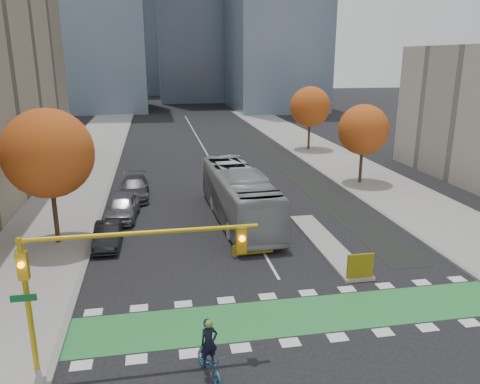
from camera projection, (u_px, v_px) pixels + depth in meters
name	position (u px, v px, depth m)	size (l,w,h in m)	color
ground	(311.00, 334.00, 19.19)	(300.00, 300.00, 0.00)	black
sidewalk_west	(58.00, 205.00, 35.74)	(7.00, 120.00, 0.15)	gray
sidewalk_east	(385.00, 188.00, 40.40)	(7.00, 120.00, 0.15)	gray
curb_west	(105.00, 203.00, 36.35)	(0.30, 120.00, 0.16)	gray
curb_east	(347.00, 190.00, 39.80)	(0.30, 120.00, 0.16)	gray
bike_crossing	(300.00, 315.00, 20.61)	(20.00, 3.00, 0.01)	#297F3A
centre_line	(205.00, 150.00, 56.99)	(0.15, 70.00, 0.01)	silver
bike_lane_paint	(287.00, 166.00, 48.84)	(2.50, 50.00, 0.01)	black
median_island	(326.00, 243.00, 28.37)	(1.60, 10.00, 0.16)	gray
hazard_board	(360.00, 266.00, 23.63)	(1.40, 0.12, 1.30)	yellow
tree_west	(48.00, 154.00, 26.90)	(5.20, 5.20, 8.22)	#332114
tree_east_near	(363.00, 130.00, 40.70)	(4.40, 4.40, 7.08)	#332114
tree_east_far	(310.00, 107.00, 55.81)	(4.80, 4.80, 7.65)	#332114
traffic_signal_west	(102.00, 264.00, 16.22)	(8.53, 0.56, 5.20)	#BF9914
cyclist	(209.00, 358.00, 16.46)	(1.24, 2.09, 2.28)	#205C96
bus	(239.00, 195.00, 32.20)	(3.05, 13.03, 3.63)	#9A9EA1
parked_car_a	(123.00, 207.00, 32.82)	(2.01, 5.00, 1.70)	gray
parked_car_b	(108.00, 235.00, 28.04)	(1.45, 4.15, 1.37)	black
parked_car_c	(134.00, 188.00, 37.66)	(2.28, 5.62, 1.63)	#4A494E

